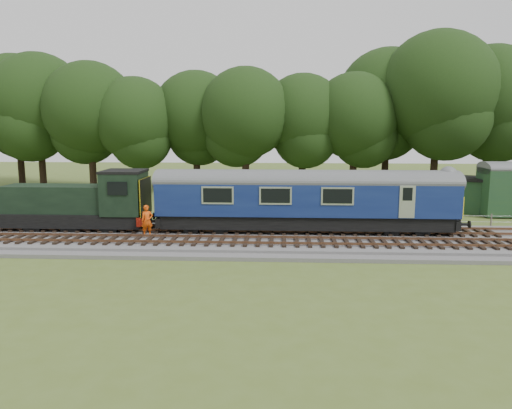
{
  "coord_description": "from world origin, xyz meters",
  "views": [
    {
      "loc": [
        4.03,
        -28.82,
        6.92
      ],
      "look_at": [
        2.47,
        1.4,
        2.0
      ],
      "focal_mm": 35.0,
      "sensor_mm": 36.0,
      "label": 1
    }
  ],
  "objects": [
    {
      "name": "shed",
      "position": [
        18.99,
        11.09,
        1.39
      ],
      "size": [
        4.41,
        4.41,
        2.74
      ],
      "rotation": [
        0.0,
        0.0,
        -0.41
      ],
      "color": "#1A3B24",
      "rests_on": "ground"
    },
    {
      "name": "worker",
      "position": [
        -3.84,
        -0.46,
        1.28
      ],
      "size": [
        0.81,
        0.7,
        1.87
      ],
      "primitive_type": "imported",
      "rotation": [
        0.0,
        0.0,
        0.45
      ],
      "color": "#E44A0C",
      "rests_on": "ballast"
    },
    {
      "name": "tree_line",
      "position": [
        0.0,
        22.0,
        0.0
      ],
      "size": [
        70.0,
        8.0,
        18.0
      ],
      "primitive_type": null,
      "color": "black",
      "rests_on": "ground"
    },
    {
      "name": "shunter_loco",
      "position": [
        -8.43,
        1.4,
        1.97
      ],
      "size": [
        8.91,
        2.6,
        3.38
      ],
      "color": "black",
      "rests_on": "ground"
    },
    {
      "name": "ballast",
      "position": [
        0.0,
        0.0,
        0.17
      ],
      "size": [
        70.0,
        7.0,
        0.35
      ],
      "primitive_type": "cube",
      "color": "#4C4C4F",
      "rests_on": "ground"
    },
    {
      "name": "track_north",
      "position": [
        0.0,
        1.4,
        0.42
      ],
      "size": [
        67.2,
        2.4,
        0.21
      ],
      "color": "black",
      "rests_on": "ballast"
    },
    {
      "name": "ground",
      "position": [
        0.0,
        0.0,
        0.0
      ],
      "size": [
        120.0,
        120.0,
        0.0
      ],
      "primitive_type": "plane",
      "color": "#4C5F23",
      "rests_on": "ground"
    },
    {
      "name": "fence",
      "position": [
        0.0,
        4.5,
        0.0
      ],
      "size": [
        64.0,
        0.12,
        1.0
      ],
      "primitive_type": null,
      "color": "#6B6054",
      "rests_on": "ground"
    },
    {
      "name": "dmu_railcar",
      "position": [
        5.49,
        1.4,
        2.61
      ],
      "size": [
        18.05,
        2.86,
        3.88
      ],
      "color": "black",
      "rests_on": "ground"
    },
    {
      "name": "track_south",
      "position": [
        0.0,
        -1.6,
        0.42
      ],
      "size": [
        67.2,
        2.4,
        0.21
      ],
      "color": "black",
      "rests_on": "ballast"
    }
  ]
}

